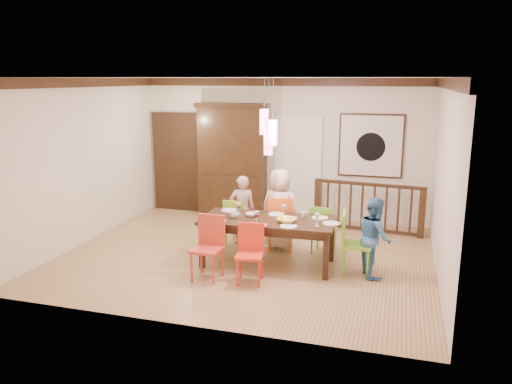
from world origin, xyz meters
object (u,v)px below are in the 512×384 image
(person_far_mid, at_px, (280,209))
(china_hutch, at_px, (232,161))
(dining_table, at_px, (268,224))
(chair_end_right, at_px, (357,240))
(person_end_right, at_px, (374,237))
(person_far_left, at_px, (242,210))
(chair_far_left, at_px, (237,219))
(balustrade, at_px, (368,206))

(person_far_mid, bearing_deg, china_hutch, -42.39)
(dining_table, xyz_separation_m, chair_end_right, (1.37, -0.03, -0.12))
(dining_table, xyz_separation_m, person_end_right, (1.63, 0.02, -0.07))
(chair_end_right, xyz_separation_m, person_end_right, (0.26, 0.05, 0.05))
(person_far_left, bearing_deg, chair_end_right, 136.65)
(chair_end_right, xyz_separation_m, person_far_mid, (-1.38, 0.86, 0.15))
(dining_table, height_order, chair_far_left, chair_far_left)
(person_far_left, xyz_separation_m, person_end_right, (2.33, -0.86, -0.02))
(chair_far_left, xyz_separation_m, person_far_mid, (0.75, 0.06, 0.22))
(china_hutch, height_order, balustrade, china_hutch)
(chair_end_right, relative_size, person_far_left, 0.77)
(chair_far_left, distance_m, china_hutch, 2.08)
(person_far_mid, bearing_deg, person_far_left, 3.77)
(dining_table, xyz_separation_m, person_far_mid, (-0.01, 0.82, 0.04))
(chair_far_left, xyz_separation_m, person_end_right, (2.39, -0.74, 0.12))
(dining_table, bearing_deg, chair_end_right, -3.36)
(chair_end_right, bearing_deg, dining_table, 84.11)
(dining_table, bearing_deg, person_far_mid, 88.82)
(balustrade, bearing_deg, china_hutch, 179.70)
(chair_far_left, xyz_separation_m, china_hutch, (-0.71, 1.81, 0.72))
(dining_table, height_order, china_hutch, china_hutch)
(chair_far_left, relative_size, person_far_mid, 0.60)
(person_far_mid, bearing_deg, chair_end_right, 156.04)
(dining_table, bearing_deg, person_far_left, 126.97)
(dining_table, relative_size, person_far_mid, 1.51)
(china_hutch, xyz_separation_m, balustrade, (2.86, -0.35, -0.70))
(chair_far_left, bearing_deg, china_hutch, -60.74)
(chair_far_left, bearing_deg, chair_end_right, 167.44)
(chair_far_left, height_order, person_end_right, person_end_right)
(person_far_mid, height_order, person_end_right, person_far_mid)
(dining_table, distance_m, balustrade, 2.63)
(chair_far_left, relative_size, chair_end_right, 0.88)
(dining_table, distance_m, person_far_left, 1.12)
(chair_far_left, distance_m, person_far_left, 0.19)
(chair_end_right, relative_size, person_far_mid, 0.68)
(china_hutch, distance_m, person_far_mid, 2.33)
(balustrade, distance_m, person_far_left, 2.49)
(dining_table, relative_size, balustrade, 1.00)
(dining_table, height_order, chair_end_right, chair_end_right)
(chair_far_left, distance_m, person_end_right, 2.50)
(balustrade, distance_m, person_end_right, 2.23)
(chair_far_left, distance_m, person_far_mid, 0.78)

